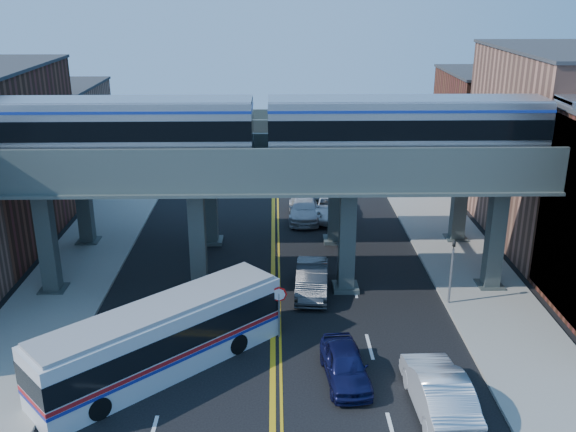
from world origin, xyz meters
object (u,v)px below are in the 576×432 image
transit_bus (162,339)px  car_lane_b (312,279)px  car_lane_a (345,365)px  car_lane_d (304,208)px  stop_sign (279,304)px  car_lane_c (329,207)px  transit_train (406,126)px  traffic_signal (452,265)px  car_parked_curb (439,391)px

transit_bus → car_lane_b: transit_bus is taller
car_lane_a → car_lane_d: (-0.86, 20.11, 0.03)m
stop_sign → car_lane_c: bearing=77.4°
stop_sign → car_lane_c: size_ratio=0.48×
car_lane_b → transit_train: bearing=9.2°
transit_bus → stop_sign: bearing=-13.9°
traffic_signal → car_lane_c: bearing=110.4°
car_lane_b → car_parked_curb: (4.39, -10.41, 0.11)m
transit_train → car_lane_d: 14.94m
car_lane_d → stop_sign: bearing=-94.9°
car_lane_b → car_lane_d: 11.89m
transit_train → transit_bus: size_ratio=4.24×
car_lane_a → car_lane_b: (-0.95, 8.22, 0.06)m
traffic_signal → car_parked_curb: size_ratio=0.75×
stop_sign → transit_bus: (-5.05, -2.70, -0.24)m
transit_bus → car_parked_curb: (11.25, -3.09, -0.61)m
car_lane_a → car_lane_c: 20.45m
car_lane_a → car_lane_b: size_ratio=0.90×
transit_train → car_parked_curb: size_ratio=7.89×
car_lane_a → transit_bus: bearing=168.4°
stop_sign → car_lane_a: size_ratio=0.61×
car_lane_c → car_parked_curb: (2.45, -22.62, 0.15)m
car_lane_b → car_lane_c: size_ratio=0.88×
car_lane_b → car_lane_c: (1.94, 12.21, -0.04)m
car_lane_c → traffic_signal: bearing=-71.0°
car_parked_curb → transit_train: bearing=-93.8°
car_lane_c → car_lane_d: 1.88m
transit_train → car_parked_curb: (-0.30, -10.79, -8.21)m
transit_train → car_lane_c: transit_train is taller
stop_sign → car_lane_d: size_ratio=0.50×
car_lane_c → car_lane_d: (-1.85, -0.32, 0.01)m
car_lane_c → transit_train: bearing=-78.4°
car_lane_d → car_lane_c: bearing=11.7°
stop_sign → car_lane_a: 4.65m
traffic_signal → car_lane_c: (-5.15, 13.83, -1.54)m
car_lane_d → traffic_signal: bearing=-60.9°
car_lane_a → transit_train: bearing=61.5°
transit_train → car_parked_curb: 13.56m
car_lane_d → car_parked_curb: bearing=-77.4°
traffic_signal → car_lane_a: bearing=-132.9°
car_lane_d → transit_bus: bearing=-108.2°
car_lane_a → car_parked_curb: (3.43, -2.19, 0.17)m
traffic_signal → transit_bus: (-13.95, -5.70, -0.78)m
transit_train → traffic_signal: (2.40, -2.00, -6.81)m
transit_bus → car_lane_a: 7.91m
stop_sign → transit_train: bearing=37.6°
traffic_signal → transit_bus: traffic_signal is taller
transit_train → car_lane_a: transit_train is taller
stop_sign → car_lane_c: 17.27m
traffic_signal → transit_train: bearing=140.2°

